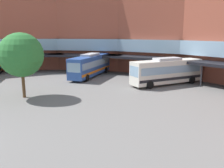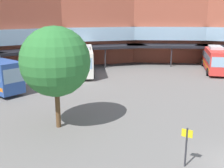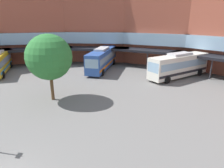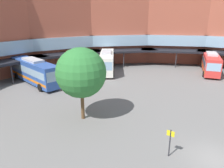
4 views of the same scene
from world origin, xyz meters
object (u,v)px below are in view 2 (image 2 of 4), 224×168
object	(u,v)px
plaza_tree	(55,62)
stop_sign_post	(186,143)
bus_1	(215,58)
bus_0	(84,59)

from	to	relation	value
plaza_tree	stop_sign_post	distance (m)	10.44
bus_1	stop_sign_post	distance (m)	28.86
bus_0	stop_sign_post	world-z (taller)	bus_0
bus_0	stop_sign_post	xyz separation A→B (m)	(-4.10, -26.09, -0.58)
bus_1	plaza_tree	world-z (taller)	plaza_tree
stop_sign_post	bus_0	bearing A→B (deg)	81.07
bus_1	stop_sign_post	xyz separation A→B (m)	(-22.07, -18.59, -0.49)
bus_0	plaza_tree	size ratio (longest dim) A/B	1.50
stop_sign_post	plaza_tree	bearing A→B (deg)	118.93
plaza_tree	stop_sign_post	size ratio (longest dim) A/B	3.28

